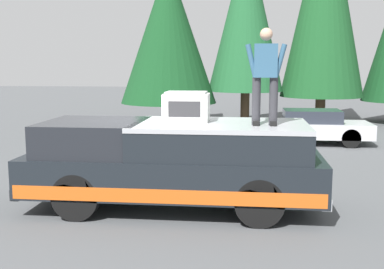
{
  "coord_description": "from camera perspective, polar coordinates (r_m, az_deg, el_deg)",
  "views": [
    {
      "loc": [
        -9.13,
        -1.86,
        2.75
      ],
      "look_at": [
        0.12,
        -0.83,
        1.35
      ],
      "focal_mm": 44.94,
      "sensor_mm": 36.0,
      "label": 1
    }
  ],
  "objects": [
    {
      "name": "compressor_unit",
      "position": [
        9.05,
        -0.67,
        3.33
      ],
      "size": [
        0.65,
        0.84,
        0.56
      ],
      "color": "white",
      "rests_on": "pickup_truck"
    },
    {
      "name": "conifer_center_left",
      "position": [
        21.64,
        6.48,
        14.07
      ],
      "size": [
        3.3,
        3.3,
        8.24
      ],
      "color": "#4C3826",
      "rests_on": "ground"
    },
    {
      "name": "pickup_truck",
      "position": [
        9.05,
        -2.2,
        -3.43
      ],
      "size": [
        2.01,
        5.54,
        1.65
      ],
      "color": "black",
      "rests_on": "ground"
    },
    {
      "name": "ground_plane",
      "position": [
        9.71,
        -4.98,
        -7.93
      ],
      "size": [
        90.0,
        90.0,
        0.0
      ],
      "primitive_type": "plane",
      "color": "#4C4F51"
    },
    {
      "name": "conifer_center_right",
      "position": [
        21.06,
        -2.82,
        11.94
      ],
      "size": [
        4.15,
        4.15,
        7.01
      ],
      "color": "#4C3826",
      "rests_on": "ground"
    },
    {
      "name": "person_on_truck_bed",
      "position": [
        8.53,
        8.71,
        7.12
      ],
      "size": [
        0.29,
        0.72,
        1.69
      ],
      "color": "#333338",
      "rests_on": "pickup_truck"
    },
    {
      "name": "parked_car_silver",
      "position": [
        16.86,
        13.72,
        0.91
      ],
      "size": [
        1.64,
        4.1,
        1.16
      ],
      "color": "silver",
      "rests_on": "ground"
    }
  ]
}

